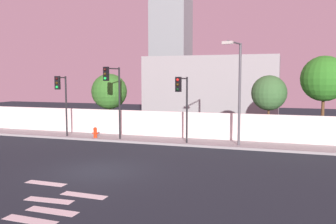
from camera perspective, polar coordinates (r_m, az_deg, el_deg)
The scene contains 14 objects.
ground_plane at distance 17.13m, azimuth -10.99°, elevation -9.20°, with size 80.00×80.00×0.00m, color #1D262D.
sidewalk at distance 24.45m, azimuth -1.67°, elevation -4.53°, with size 36.00×2.40×0.15m, color gray.
perimeter_wall at distance 25.51m, azimuth -0.70°, elevation -1.89°, with size 36.00×0.18×1.80m, color silver.
crosswalk_marking at distance 13.57m, azimuth -17.82°, elevation -13.27°, with size 4.10×3.89×0.01m.
traffic_light_left at distance 25.83m, azimuth -16.58°, elevation 2.98°, with size 0.51×1.61×4.28m.
traffic_light_center at distance 22.11m, azimuth 2.26°, elevation 2.72°, with size 0.42×1.62×4.22m.
traffic_light_right at distance 23.82m, azimuth -8.81°, elevation 3.93°, with size 0.47×1.69×4.86m.
street_lamp_curbside at distance 22.07m, azimuth 11.03°, elevation 4.37°, with size 0.87×2.34×6.25m.
fire_hydrant at distance 25.50m, azimuth -11.49°, elevation -3.15°, with size 0.44×0.26×0.74m.
roadside_tree_leftmost at distance 27.92m, azimuth -9.31°, elevation 3.23°, with size 2.72×2.72×4.64m.
roadside_tree_midleft at distance 24.86m, azimuth 15.75°, elevation 2.93°, with size 2.35×2.35×4.48m.
roadside_tree_midright at distance 24.94m, azimuth 23.54°, elevation 4.86°, with size 2.90×2.90×5.71m.
low_building_distant at distance 38.70m, azimuth 6.99°, elevation 3.86°, with size 13.78×6.00×6.55m, color #949494.
tower_on_skyline at distance 52.95m, azimuth 0.50°, elevation 13.81°, with size 5.13×5.00×24.06m, color gray.
Camera 1 is at (8.06, -14.50, 4.29)m, focal length 38.37 mm.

